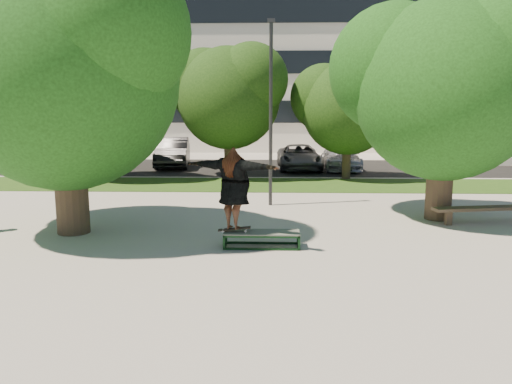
{
  "coord_description": "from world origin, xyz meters",
  "views": [
    {
      "loc": [
        1.08,
        -11.73,
        3.28
      ],
      "look_at": [
        0.66,
        0.6,
        1.19
      ],
      "focal_mm": 35.0,
      "sensor_mm": 36.0,
      "label": 1
    }
  ],
  "objects_px": {
    "tree_left": "(62,62)",
    "tree_right": "(442,79)",
    "grind_box": "(262,239)",
    "car_silver_b": "(341,157)",
    "car_silver_a": "(103,155)",
    "lamppost": "(271,112)",
    "bench": "(487,210)",
    "car_grey": "(299,157)",
    "car_dark": "(173,152)"
  },
  "relations": [
    {
      "from": "car_dark",
      "to": "car_silver_b",
      "type": "xyz_separation_m",
      "value": [
        9.26,
        -0.79,
        -0.15
      ]
    },
    {
      "from": "lamppost",
      "to": "car_grey",
      "type": "xyz_separation_m",
      "value": [
        1.5,
        10.1,
        -2.49
      ]
    },
    {
      "from": "tree_right",
      "to": "grind_box",
      "type": "xyz_separation_m",
      "value": [
        -5.1,
        -3.3,
        -3.9
      ]
    },
    {
      "from": "car_silver_a",
      "to": "car_silver_b",
      "type": "xyz_separation_m",
      "value": [
        12.73,
        0.57,
        -0.1
      ]
    },
    {
      "from": "car_grey",
      "to": "car_silver_b",
      "type": "bearing_deg",
      "value": -0.88
    },
    {
      "from": "tree_left",
      "to": "car_silver_a",
      "type": "bearing_deg",
      "value": 105.35
    },
    {
      "from": "lamppost",
      "to": "grind_box",
      "type": "height_order",
      "value": "lamppost"
    },
    {
      "from": "tree_right",
      "to": "car_silver_b",
      "type": "bearing_deg",
      "value": 95.61
    },
    {
      "from": "car_silver_a",
      "to": "tree_right",
      "type": "bearing_deg",
      "value": -37.6
    },
    {
      "from": "bench",
      "to": "car_silver_a",
      "type": "xyz_separation_m",
      "value": [
        -15.21,
        12.14,
        0.35
      ]
    },
    {
      "from": "grind_box",
      "to": "car_silver_b",
      "type": "relative_size",
      "value": 0.39
    },
    {
      "from": "car_dark",
      "to": "car_silver_b",
      "type": "bearing_deg",
      "value": -12.2
    },
    {
      "from": "tree_right",
      "to": "grind_box",
      "type": "distance_m",
      "value": 7.22
    },
    {
      "from": "tree_right",
      "to": "car_grey",
      "type": "distance_m",
      "value": 12.96
    },
    {
      "from": "lamppost",
      "to": "car_grey",
      "type": "relative_size",
      "value": 1.28
    },
    {
      "from": "tree_left",
      "to": "car_dark",
      "type": "bearing_deg",
      "value": 90.91
    },
    {
      "from": "tree_right",
      "to": "bench",
      "type": "xyz_separation_m",
      "value": [
        1.3,
        -0.65,
        -3.68
      ]
    },
    {
      "from": "bench",
      "to": "grind_box",
      "type": "bearing_deg",
      "value": -167.51
    },
    {
      "from": "lamppost",
      "to": "car_silver_a",
      "type": "relative_size",
      "value": 1.36
    },
    {
      "from": "tree_right",
      "to": "car_silver_b",
      "type": "xyz_separation_m",
      "value": [
        -1.19,
        12.06,
        -3.43
      ]
    },
    {
      "from": "grind_box",
      "to": "car_silver_b",
      "type": "height_order",
      "value": "car_silver_b"
    },
    {
      "from": "car_silver_a",
      "to": "car_grey",
      "type": "xyz_separation_m",
      "value": [
        10.49,
        0.52,
        -0.1
      ]
    },
    {
      "from": "tree_right",
      "to": "car_dark",
      "type": "xyz_separation_m",
      "value": [
        -10.44,
        12.85,
        -3.28
      ]
    },
    {
      "from": "tree_left",
      "to": "lamppost",
      "type": "xyz_separation_m",
      "value": [
        5.29,
        3.91,
        -1.27
      ]
    },
    {
      "from": "car_dark",
      "to": "car_grey",
      "type": "distance_m",
      "value": 7.08
    },
    {
      "from": "lamppost",
      "to": "bench",
      "type": "xyz_separation_m",
      "value": [
        6.22,
        -2.56,
        -2.74
      ]
    },
    {
      "from": "bench",
      "to": "car_silver_b",
      "type": "bearing_deg",
      "value": 91.0
    },
    {
      "from": "car_grey",
      "to": "tree_right",
      "type": "bearing_deg",
      "value": -76.2
    },
    {
      "from": "tree_left",
      "to": "car_dark",
      "type": "height_order",
      "value": "tree_left"
    },
    {
      "from": "bench",
      "to": "car_grey",
      "type": "relative_size",
      "value": 0.68
    },
    {
      "from": "tree_right",
      "to": "car_grey",
      "type": "relative_size",
      "value": 1.36
    },
    {
      "from": "tree_left",
      "to": "bench",
      "type": "xyz_separation_m",
      "value": [
        11.51,
        1.34,
        -4.01
      ]
    },
    {
      "from": "bench",
      "to": "car_silver_a",
      "type": "height_order",
      "value": "car_silver_a"
    },
    {
      "from": "grind_box",
      "to": "car_silver_a",
      "type": "distance_m",
      "value": 17.24
    },
    {
      "from": "tree_left",
      "to": "tree_right",
      "type": "distance_m",
      "value": 10.41
    },
    {
      "from": "lamppost",
      "to": "car_dark",
      "type": "xyz_separation_m",
      "value": [
        -5.53,
        10.94,
        -2.33
      ]
    },
    {
      "from": "grind_box",
      "to": "car_silver_a",
      "type": "height_order",
      "value": "car_silver_a"
    },
    {
      "from": "lamppost",
      "to": "car_silver_a",
      "type": "bearing_deg",
      "value": 133.19
    },
    {
      "from": "tree_right",
      "to": "car_grey",
      "type": "xyz_separation_m",
      "value": [
        -3.42,
        12.02,
        -3.43
      ]
    },
    {
      "from": "grind_box",
      "to": "car_grey",
      "type": "xyz_separation_m",
      "value": [
        1.68,
        15.32,
        0.47
      ]
    },
    {
      "from": "grind_box",
      "to": "bench",
      "type": "xyz_separation_m",
      "value": [
        6.4,
        2.66,
        0.22
      ]
    },
    {
      "from": "car_grey",
      "to": "lamppost",
      "type": "bearing_deg",
      "value": -100.52
    },
    {
      "from": "grind_box",
      "to": "bench",
      "type": "bearing_deg",
      "value": 22.55
    },
    {
      "from": "tree_left",
      "to": "car_dark",
      "type": "distance_m",
      "value": 15.28
    },
    {
      "from": "tree_right",
      "to": "grind_box",
      "type": "bearing_deg",
      "value": -147.04
    },
    {
      "from": "tree_left",
      "to": "bench",
      "type": "relative_size",
      "value": 2.19
    },
    {
      "from": "bench",
      "to": "car_silver_b",
      "type": "relative_size",
      "value": 0.71
    },
    {
      "from": "grind_box",
      "to": "car_dark",
      "type": "distance_m",
      "value": 17.03
    },
    {
      "from": "bench",
      "to": "car_silver_a",
      "type": "bearing_deg",
      "value": 131.34
    },
    {
      "from": "bench",
      "to": "tree_left",
      "type": "bearing_deg",
      "value": 176.59
    }
  ]
}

